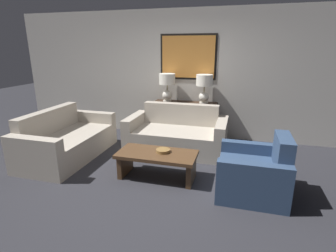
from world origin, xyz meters
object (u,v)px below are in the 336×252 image
table_lamp_left (167,84)px  table_lamp_right (204,85)px  couch_by_back_wall (177,135)px  decorative_bowl (163,151)px  armchair_near_back_wall (255,174)px  console_table (185,120)px  coffee_table (157,159)px  couch_by_side (67,141)px

table_lamp_left → table_lamp_right: size_ratio=1.00×
table_lamp_right → couch_by_back_wall: bearing=-118.7°
decorative_bowl → table_lamp_left: bearing=103.8°
decorative_bowl → armchair_near_back_wall: bearing=-5.4°
table_lamp_right → console_table: bearing=180.0°
coffee_table → decorative_bowl: decorative_bowl is taller
armchair_near_back_wall → table_lamp_right: bearing=116.4°
table_lamp_right → decorative_bowl: size_ratio=2.80×
armchair_near_back_wall → couch_by_back_wall: bearing=137.4°
console_table → table_lamp_right: bearing=0.0°
table_lamp_left → couch_by_side: bearing=-132.9°
table_lamp_right → armchair_near_back_wall: (0.98, -1.96, -0.87)m
console_table → couch_by_side: size_ratio=0.72×
table_lamp_right → coffee_table: (-0.41, -1.89, -0.87)m
couch_by_back_wall → armchair_near_back_wall: couch_by_back_wall is taller
armchair_near_back_wall → couch_by_side: bearing=172.4°
couch_by_side → couch_by_back_wall: bearing=24.5°
console_table → coffee_table: (-0.02, -1.89, -0.10)m
table_lamp_right → coffee_table: 2.11m
table_lamp_right → couch_by_back_wall: size_ratio=0.32×
table_lamp_left → couch_by_side: (-1.43, -1.54, -0.87)m
console_table → table_lamp_right: (0.39, 0.00, 0.77)m
coffee_table → decorative_bowl: 0.16m
couch_by_back_wall → armchair_near_back_wall: 1.85m
table_lamp_right → couch_by_side: (-2.21, -1.54, -0.87)m
console_table → coffee_table: size_ratio=1.14×
couch_by_side → table_lamp_right: bearing=34.9°
coffee_table → table_lamp_left: bearing=101.1°
couch_by_back_wall → coffee_table: couch_by_back_wall is taller
couch_by_back_wall → table_lamp_left: bearing=118.7°
decorative_bowl → armchair_near_back_wall: size_ratio=0.24×
couch_by_back_wall → armchair_near_back_wall: (1.36, -1.25, -0.00)m
console_table → couch_by_back_wall: 0.72m
console_table → table_lamp_left: size_ratio=2.28×
coffee_table → armchair_near_back_wall: 1.38m
table_lamp_left → table_lamp_right: bearing=0.0°
console_table → decorative_bowl: bearing=-88.1°
table_lamp_right → decorative_bowl: (-0.33, -1.84, -0.74)m
table_lamp_left → console_table: bearing=0.0°
console_table → couch_by_back_wall: bearing=-90.0°
console_table → coffee_table: 1.89m
table_lamp_left → decorative_bowl: table_lamp_left is taller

